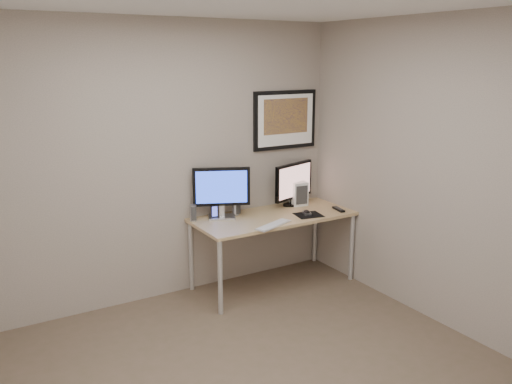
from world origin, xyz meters
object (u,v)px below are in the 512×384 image
framed_art (285,120)px  monitor_tv (294,183)px  phone_dock (215,212)px  keyboard (273,225)px  fan_unit (299,194)px  speaker_left (193,213)px  monitor_large (222,190)px  desk (273,222)px  speaker_right (236,206)px

framed_art → monitor_tv: (0.04, -0.12, -0.65)m
monitor_tv → phone_dock: 0.96m
monitor_tv → framed_art: bearing=89.4°
phone_dock → keyboard: bearing=-37.7°
framed_art → fan_unit: framed_art is taller
speaker_left → keyboard: 0.78m
monitor_large → speaker_left: (-0.28, 0.05, -0.20)m
keyboard → framed_art: bearing=27.2°
desk → speaker_left: speaker_left is taller
desk → monitor_large: (-0.48, 0.18, 0.34)m
phone_dock → fan_unit: bearing=13.5°
monitor_tv → keyboard: size_ratio=1.29×
phone_dock → framed_art: bearing=22.9°
desk → fan_unit: 0.51m
monitor_tv → speaker_right: size_ratio=3.01×
monitor_tv → speaker_left: (-1.15, 0.03, -0.16)m
framed_art → keyboard: 1.20m
framed_art → monitor_large: size_ratio=1.46×
phone_dock → keyboard: size_ratio=0.33×
desk → framed_art: (0.35, 0.33, 0.96)m
speaker_right → phone_dock: size_ratio=1.30×
speaker_left → keyboard: bearing=-27.0°
monitor_tv → desk: bearing=-169.4°
keyboard → speaker_right: bearing=82.4°
desk → monitor_large: monitor_large is taller
speaker_right → monitor_large: bearing=177.6°
monitor_tv → speaker_left: size_ratio=3.49×
keyboard → phone_dock: bearing=106.8°
phone_dock → desk: bearing=-4.7°
desk → phone_dock: size_ratio=11.22×
speaker_left → fan_unit: size_ratio=0.64×
desk → speaker_left: 0.81m
monitor_tv → keyboard: bearing=-157.2°
framed_art → speaker_right: size_ratio=4.04×
fan_unit → desk: bearing=-149.7°
keyboard → speaker_left: bearing=116.1°
framed_art → fan_unit: 0.79m
framed_art → monitor_tv: bearing=-72.5°
monitor_tv → speaker_left: monitor_tv is taller
keyboard → fan_unit: bearing=14.9°
framed_art → speaker_right: framed_art is taller
fan_unit → framed_art: bearing=127.8°
speaker_left → keyboard: speaker_left is taller
speaker_left → phone_dock: size_ratio=1.12×
monitor_tv → fan_unit: size_ratio=2.24×
fan_unit → monitor_large: bearing=-172.2°
framed_art → keyboard: framed_art is taller
monitor_large → keyboard: (0.30, -0.46, -0.27)m
desk → phone_dock: 0.60m
framed_art → speaker_left: framed_art is taller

